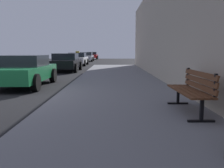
# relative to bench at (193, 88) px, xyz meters

# --- Properties ---
(sidewalk) EXTENTS (4.00, 32.00, 0.15)m
(sidewalk) POSITION_rel_bench_xyz_m (-1.39, 1.95, -0.59)
(sidewalk) COLOR slate
(sidewalk) RESTS_ON ground_plane
(building_wall) EXTENTS (0.70, 32.00, 4.99)m
(building_wall) POSITION_rel_bench_xyz_m (0.81, 1.95, 1.83)
(building_wall) COLOR #BCAD99
(building_wall) RESTS_ON ground_plane
(bench) EXTENTS (0.52, 1.79, 0.89)m
(bench) POSITION_rel_bench_xyz_m (0.00, 0.00, 0.00)
(bench) COLOR brown
(bench) RESTS_ON sidewalk
(car_green) EXTENTS (2.01, 4.08, 1.27)m
(car_green) POSITION_rel_bench_xyz_m (-5.34, 4.91, -0.02)
(car_green) COLOR #196638
(car_green) RESTS_ON ground_plane
(car_black) EXTENTS (2.05, 4.09, 1.27)m
(car_black) POSITION_rel_bench_xyz_m (-5.07, 12.54, -0.02)
(car_black) COLOR black
(car_black) RESTS_ON ground_plane
(car_white) EXTENTS (1.98, 4.52, 1.43)m
(car_white) POSITION_rel_bench_xyz_m (-5.21, 19.71, -0.02)
(car_white) COLOR white
(car_white) RESTS_ON ground_plane
(car_silver) EXTENTS (2.03, 4.23, 1.27)m
(car_silver) POSITION_rel_bench_xyz_m (-5.33, 29.38, -0.02)
(car_silver) COLOR #B7B7BF
(car_silver) RESTS_ON ground_plane
(car_red) EXTENTS (1.98, 4.16, 1.27)m
(car_red) POSITION_rel_bench_xyz_m (-5.22, 38.38, -0.02)
(car_red) COLOR red
(car_red) RESTS_ON ground_plane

